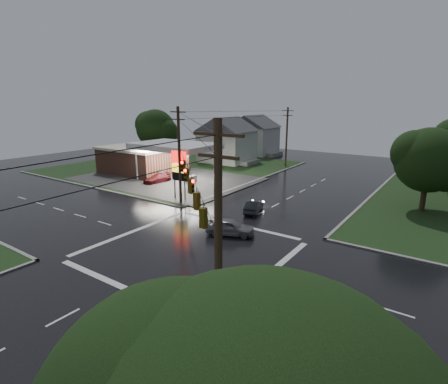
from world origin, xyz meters
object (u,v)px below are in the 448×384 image
Objects in this scene: utility_pole_nw at (179,154)px; tree_nw_behind at (156,129)px; utility_pole_se at (218,254)px; car_north at (254,206)px; tree_ne_near at (430,160)px; car_pump at (157,178)px; house_far at (254,134)px; pylon_sign at (179,167)px; utility_pole_n at (287,136)px; gas_station at (148,158)px; house_near at (227,139)px; car_crossing at (230,227)px.

utility_pole_nw is 1.10× the size of tree_nw_behind.
car_north is (-10.30, 20.87, -5.07)m from utility_pole_se.
car_pump is at bearing -168.96° from tree_ne_near.
house_far reaches higher than car_north.
utility_pole_nw is 1.22× the size of tree_ne_near.
car_north is at bearing -60.00° from house_far.
pylon_sign is at bearing 135.00° from utility_pole_nw.
utility_pole_n is at bearing 18.21° from tree_nw_behind.
tree_nw_behind reaches higher than car_north.
tree_nw_behind is at bearing 137.66° from utility_pole_se.
gas_station is at bearing -97.50° from house_far.
utility_pole_n is 0.95× the size of house_near.
utility_pole_se reaches higher than gas_station.
gas_station is at bearing -106.17° from house_near.
house_near is (-11.45, 26.50, -1.32)m from utility_pole_nw.
pylon_sign is 2.22m from utility_pole_nw.
house_far reaches higher than pylon_sign.
car_pump is at bearing 150.61° from pylon_sign.
pylon_sign is 13.18m from car_crossing.
house_far is (-12.45, 38.50, -1.32)m from utility_pole_nw.
gas_station is at bearing 38.95° from car_crossing.
pylon_sign reaches higher than car_north.
tree_nw_behind is (-11.89, -18.01, 1.77)m from house_far.
pylon_sign is 1.36× the size of car_pump.
utility_pole_se is 51.16m from utility_pole_n.
car_crossing is at bearing -22.12° from car_pump.
utility_pole_n is 25.63m from tree_nw_behind.
pylon_sign is 0.54× the size of house_near.
utility_pole_se is 1.00× the size of house_far.
pylon_sign is at bearing -73.02° from house_far.
house_far is at bearing 106.98° from pylon_sign.
tree_ne_near is at bearing 81.62° from utility_pole_se.
pylon_sign is 0.55× the size of utility_pole_nw.
car_crossing is (-8.74, 13.98, -4.99)m from utility_pole_se.
car_north is (24.88, -8.33, -1.90)m from gas_station.
tree_ne_near reaches higher than gas_station.
tree_nw_behind is 2.27× the size of car_pump.
utility_pole_n is at bearing -38.77° from house_far.
tree_ne_near is 22.56m from car_crossing.
utility_pole_se reaches higher than tree_nw_behind.
tree_ne_near is at bearing 17.60° from car_pump.
house_far is at bearing 144.23° from tree_ne_near.
house_near is 37.80m from tree_ne_near.
utility_pole_se is 2.50× the size of car_pump.
car_pump is (-28.82, 24.97, -5.08)m from utility_pole_se.
house_near is 32.04m from car_north.
tree_nw_behind is at bearing 170.53° from tree_ne_near.
tree_nw_behind is at bearing 128.42° from gas_station.
gas_station is 45.83m from utility_pole_se.
utility_pole_se is 54.77m from house_near.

